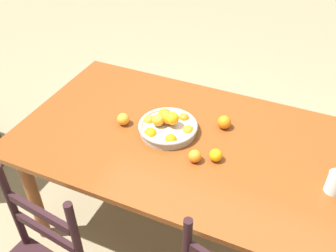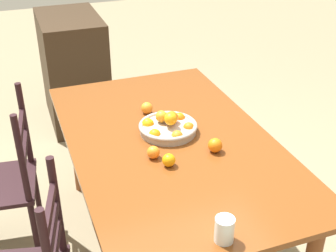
{
  "view_description": "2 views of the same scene",
  "coord_description": "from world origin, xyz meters",
  "px_view_note": "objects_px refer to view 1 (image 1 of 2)",
  "views": [
    {
      "loc": [
        -0.58,
        1.47,
        2.11
      ],
      "look_at": [
        0.08,
        -0.01,
        0.81
      ],
      "focal_mm": 40.68,
      "sensor_mm": 36.0,
      "label": 1
    },
    {
      "loc": [
        -1.98,
        0.75,
        2.05
      ],
      "look_at": [
        0.08,
        -0.01,
        0.81
      ],
      "focal_mm": 48.78,
      "sensor_mm": 36.0,
      "label": 2
    }
  ],
  "objects_px": {
    "orange_loose_3": "(195,156)",
    "orange_loose_2": "(224,122)",
    "dining_table": "(181,150)",
    "fruit_bowl": "(167,126)",
    "orange_loose_1": "(216,155)",
    "drinking_glass": "(335,183)",
    "orange_loose_0": "(123,119)"
  },
  "relations": [
    {
      "from": "orange_loose_0",
      "to": "dining_table",
      "type": "bearing_deg",
      "value": -175.64
    },
    {
      "from": "dining_table",
      "to": "orange_loose_2",
      "type": "height_order",
      "value": "orange_loose_2"
    },
    {
      "from": "orange_loose_1",
      "to": "drinking_glass",
      "type": "distance_m",
      "value": 0.56
    },
    {
      "from": "dining_table",
      "to": "fruit_bowl",
      "type": "xyz_separation_m",
      "value": [
        0.09,
        -0.02,
        0.13
      ]
    },
    {
      "from": "fruit_bowl",
      "to": "orange_loose_1",
      "type": "height_order",
      "value": "fruit_bowl"
    },
    {
      "from": "orange_loose_1",
      "to": "drinking_glass",
      "type": "xyz_separation_m",
      "value": [
        -0.56,
        -0.02,
        0.02
      ]
    },
    {
      "from": "orange_loose_1",
      "to": "orange_loose_2",
      "type": "height_order",
      "value": "orange_loose_2"
    },
    {
      "from": "drinking_glass",
      "to": "orange_loose_0",
      "type": "bearing_deg",
      "value": -2.3
    },
    {
      "from": "orange_loose_2",
      "to": "drinking_glass",
      "type": "distance_m",
      "value": 0.65
    },
    {
      "from": "dining_table",
      "to": "fruit_bowl",
      "type": "relative_size",
      "value": 5.45
    },
    {
      "from": "orange_loose_3",
      "to": "fruit_bowl",
      "type": "bearing_deg",
      "value": -35.83
    },
    {
      "from": "orange_loose_0",
      "to": "orange_loose_3",
      "type": "xyz_separation_m",
      "value": [
        -0.48,
        0.12,
        -0.0
      ]
    },
    {
      "from": "dining_table",
      "to": "orange_loose_1",
      "type": "distance_m",
      "value": 0.28
    },
    {
      "from": "fruit_bowl",
      "to": "drinking_glass",
      "type": "xyz_separation_m",
      "value": [
        -0.88,
        0.09,
        0.02
      ]
    },
    {
      "from": "dining_table",
      "to": "orange_loose_2",
      "type": "distance_m",
      "value": 0.29
    },
    {
      "from": "dining_table",
      "to": "drinking_glass",
      "type": "height_order",
      "value": "drinking_glass"
    },
    {
      "from": "dining_table",
      "to": "orange_loose_2",
      "type": "relative_size",
      "value": 23.55
    },
    {
      "from": "orange_loose_0",
      "to": "orange_loose_2",
      "type": "distance_m",
      "value": 0.57
    },
    {
      "from": "fruit_bowl",
      "to": "orange_loose_0",
      "type": "distance_m",
      "value": 0.26
    },
    {
      "from": "orange_loose_1",
      "to": "orange_loose_3",
      "type": "xyz_separation_m",
      "value": [
        0.09,
        0.05,
        -0.0
      ]
    },
    {
      "from": "drinking_glass",
      "to": "orange_loose_3",
      "type": "bearing_deg",
      "value": 6.34
    },
    {
      "from": "orange_loose_3",
      "to": "drinking_glass",
      "type": "distance_m",
      "value": 0.66
    },
    {
      "from": "fruit_bowl",
      "to": "orange_loose_0",
      "type": "height_order",
      "value": "fruit_bowl"
    },
    {
      "from": "orange_loose_1",
      "to": "orange_loose_2",
      "type": "xyz_separation_m",
      "value": [
        0.04,
        -0.27,
        0.0
      ]
    },
    {
      "from": "orange_loose_0",
      "to": "orange_loose_1",
      "type": "distance_m",
      "value": 0.57
    },
    {
      "from": "dining_table",
      "to": "fruit_bowl",
      "type": "distance_m",
      "value": 0.16
    },
    {
      "from": "orange_loose_0",
      "to": "orange_loose_3",
      "type": "bearing_deg",
      "value": 166.03
    },
    {
      "from": "drinking_glass",
      "to": "fruit_bowl",
      "type": "bearing_deg",
      "value": -5.66
    },
    {
      "from": "orange_loose_0",
      "to": "orange_loose_1",
      "type": "height_order",
      "value": "orange_loose_0"
    },
    {
      "from": "orange_loose_3",
      "to": "orange_loose_2",
      "type": "bearing_deg",
      "value": -99.51
    },
    {
      "from": "orange_loose_3",
      "to": "drinking_glass",
      "type": "bearing_deg",
      "value": -173.66
    },
    {
      "from": "orange_loose_1",
      "to": "orange_loose_3",
      "type": "distance_m",
      "value": 0.11
    }
  ]
}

